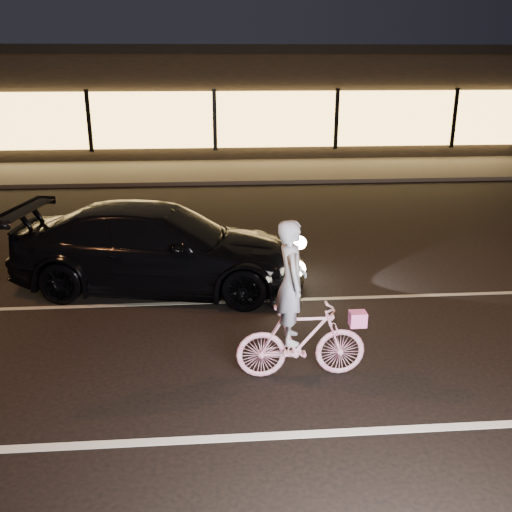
{
  "coord_description": "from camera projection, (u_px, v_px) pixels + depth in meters",
  "views": [
    {
      "loc": [
        -0.19,
        -6.45,
        3.72
      ],
      "look_at": [
        0.37,
        0.6,
        1.26
      ],
      "focal_mm": 40.0,
      "sensor_mm": 36.0,
      "label": 1
    }
  ],
  "objects": [
    {
      "name": "ground",
      "position": [
        231.0,
        365.0,
        7.31
      ],
      "size": [
        90.0,
        90.0,
        0.0
      ],
      "primitive_type": "plane",
      "color": "black",
      "rests_on": "ground"
    },
    {
      "name": "storefront",
      "position": [
        213.0,
        97.0,
        24.47
      ],
      "size": [
        25.4,
        8.42,
        4.2
      ],
      "color": "black",
      "rests_on": "ground"
    },
    {
      "name": "cyclist",
      "position": [
        299.0,
        324.0,
        6.83
      ],
      "size": [
        1.59,
        0.55,
        2.0
      ],
      "rotation": [
        0.0,
        0.0,
        1.57
      ],
      "color": "#D83279",
      "rests_on": "ground"
    },
    {
      "name": "sidewalk",
      "position": [
        216.0,
        171.0,
        19.53
      ],
      "size": [
        30.0,
        4.0,
        0.12
      ],
      "primitive_type": "cube",
      "color": "#383533",
      "rests_on": "ground"
    },
    {
      "name": "lane_stripe_near",
      "position": [
        236.0,
        438.0,
        5.9
      ],
      "size": [
        60.0,
        0.12,
        0.01
      ],
      "primitive_type": "cube",
      "color": "silver",
      "rests_on": "ground"
    },
    {
      "name": "lane_stripe_far",
      "position": [
        226.0,
        302.0,
        9.19
      ],
      "size": [
        60.0,
        0.1,
        0.01
      ],
      "primitive_type": "cube",
      "color": "gray",
      "rests_on": "ground"
    },
    {
      "name": "sedan",
      "position": [
        160.0,
        247.0,
        9.6
      ],
      "size": [
        5.16,
        2.8,
        1.42
      ],
      "rotation": [
        0.0,
        0.0,
        1.4
      ],
      "color": "black",
      "rests_on": "ground"
    }
  ]
}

